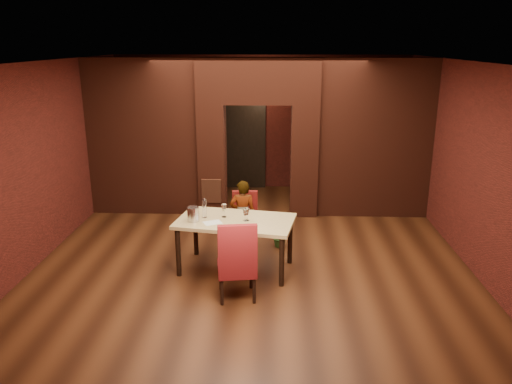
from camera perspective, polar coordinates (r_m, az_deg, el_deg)
floor at (r=8.79m, az=-0.26°, el=-6.63°), size 8.00×8.00×0.00m
ceiling at (r=8.06m, az=-0.29°, el=14.70°), size 7.00×8.00×0.04m
wall_back at (r=12.20m, az=0.59°, el=7.91°), size 7.00×0.04×3.20m
wall_front at (r=4.49m, az=-2.63°, el=-8.28°), size 7.00×0.04×3.20m
wall_left at (r=9.13m, az=-22.83°, el=3.50°), size 0.04×8.00×3.20m
wall_right at (r=8.84m, az=23.05°, el=3.07°), size 0.04×8.00×3.20m
pillar_left at (r=10.41m, az=-5.01°, el=3.74°), size 0.55×0.55×2.30m
pillar_right at (r=10.34m, az=5.52°, el=3.63°), size 0.55×0.55×2.30m
lintel at (r=10.08m, az=0.25°, el=12.59°), size 2.45×0.55×0.90m
wing_wall_left at (r=10.59m, az=-12.72°, el=6.10°), size 2.28×0.35×3.20m
wing_wall_right at (r=10.42m, az=13.41°, el=5.89°), size 2.28×0.35×3.20m
vent_panel at (r=10.28m, az=-5.13°, el=0.10°), size 0.40×0.03×0.50m
rear_door at (r=12.26m, az=-1.30°, el=5.33°), size 0.90×0.08×2.10m
rear_door_frame at (r=12.22m, az=-1.31°, el=5.30°), size 1.02×0.04×2.22m
dining_table at (r=7.94m, az=-2.34°, el=-6.02°), size 1.94×1.30×0.84m
chair_far at (r=8.75m, az=-1.27°, el=-3.29°), size 0.46×0.46×0.98m
chair_near at (r=7.05m, az=-2.22°, el=-7.62°), size 0.60×0.60×1.17m
person_seated at (r=8.65m, az=-1.53°, el=-2.62°), size 0.47×0.33×1.23m
wine_glass_a at (r=7.87m, az=-3.68°, el=-2.14°), size 0.09×0.09×0.21m
wine_glass_b at (r=7.70m, az=-1.27°, el=-2.65°), size 0.08×0.08×0.19m
wine_glass_c at (r=7.71m, az=-1.03°, el=-2.60°), size 0.08×0.08×0.19m
tasting_sheet at (r=7.67m, az=-4.99°, el=-3.51°), size 0.33×0.29×0.00m
wine_bucket at (r=7.73m, az=-7.18°, el=-2.54°), size 0.18×0.18×0.23m
water_bottle at (r=7.87m, az=-5.92°, el=-1.83°), size 0.07×0.07×0.31m
potted_plant at (r=8.88m, az=2.77°, el=-5.07°), size 0.46×0.45×0.38m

